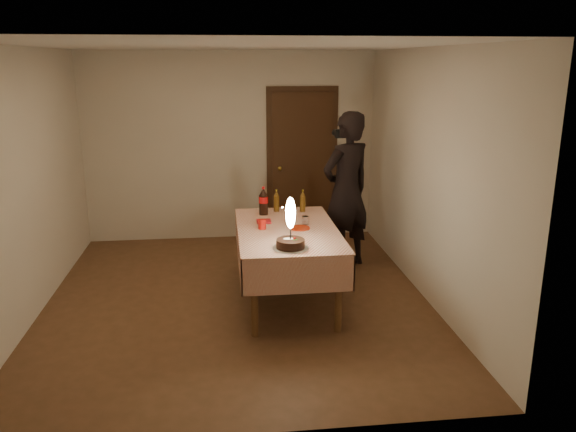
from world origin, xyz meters
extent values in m
cube|color=brown|center=(0.00, 0.00, 0.00)|extent=(4.00, 4.50, 0.01)
cube|color=beige|center=(0.00, 2.25, 1.30)|extent=(4.00, 0.04, 2.60)
cube|color=beige|center=(0.00, -2.25, 1.30)|extent=(4.00, 0.04, 2.60)
cube|color=beige|center=(-2.00, 0.00, 1.30)|extent=(0.04, 4.50, 2.60)
cube|color=beige|center=(2.00, 0.00, 1.30)|extent=(0.04, 4.50, 2.60)
cube|color=silver|center=(0.00, 0.00, 2.60)|extent=(4.00, 4.50, 0.04)
cube|color=#472814|center=(1.00, 2.22, 1.02)|extent=(0.85, 0.05, 2.05)
sphere|color=#B28C33|center=(0.68, 2.17, 1.00)|extent=(0.06, 0.06, 0.06)
cube|color=brown|center=(0.52, -0.09, 0.77)|extent=(0.90, 1.60, 0.04)
cylinder|color=brown|center=(0.13, -0.83, 0.37)|extent=(0.07, 0.07, 0.75)
cylinder|color=brown|center=(0.91, -0.83, 0.37)|extent=(0.07, 0.07, 0.75)
cylinder|color=brown|center=(0.13, 0.65, 0.37)|extent=(0.07, 0.07, 0.75)
cylinder|color=brown|center=(0.91, 0.65, 0.37)|extent=(0.07, 0.07, 0.75)
cube|color=white|center=(0.52, -0.09, 0.80)|extent=(1.02, 1.72, 0.01)
cube|color=white|center=(0.52, -0.94, 0.62)|extent=(1.02, 0.01, 0.34)
cube|color=white|center=(0.52, 0.77, 0.62)|extent=(1.02, 0.01, 0.34)
cube|color=white|center=(0.02, -0.09, 0.62)|extent=(0.01, 1.72, 0.34)
cube|color=white|center=(1.03, -0.09, 0.62)|extent=(0.01, 1.72, 0.34)
cylinder|color=white|center=(0.48, -0.70, 0.80)|extent=(0.33, 0.33, 0.01)
cylinder|color=black|center=(0.48, -0.70, 0.85)|extent=(0.26, 0.26, 0.08)
cylinder|color=white|center=(0.46, -0.69, 0.89)|extent=(0.07, 0.07, 0.00)
sphere|color=red|center=(0.51, -0.71, 0.90)|extent=(0.02, 0.02, 0.02)
cube|color=#19721E|center=(0.53, -0.72, 0.89)|extent=(0.02, 0.01, 0.00)
cube|color=#19721E|center=(0.50, -0.73, 0.89)|extent=(0.01, 0.02, 0.00)
cylinder|color=#262628|center=(0.48, -0.70, 0.95)|extent=(0.01, 0.01, 0.12)
ellipsoid|color=#FFF2BF|center=(0.48, -0.70, 1.14)|extent=(0.09, 0.09, 0.29)
sphere|color=white|center=(0.48, -0.70, 1.03)|extent=(0.04, 0.04, 0.04)
cylinder|color=#B9260C|center=(0.65, -0.09, 0.81)|extent=(0.22, 0.22, 0.01)
cylinder|color=red|center=(0.26, -0.06, 0.85)|extent=(0.08, 0.08, 0.10)
cylinder|color=silver|center=(0.72, 0.04, 0.85)|extent=(0.07, 0.07, 0.09)
cube|color=#AE1319|center=(0.30, 0.18, 0.81)|extent=(0.15, 0.15, 0.02)
cylinder|color=black|center=(0.32, 0.49, 0.91)|extent=(0.10, 0.10, 0.22)
cylinder|color=red|center=(0.32, 0.49, 0.97)|extent=(0.10, 0.10, 0.07)
cone|color=black|center=(0.32, 0.49, 1.06)|extent=(0.10, 0.10, 0.08)
cylinder|color=red|center=(0.32, 0.49, 1.11)|extent=(0.03, 0.03, 0.02)
cylinder|color=#51330E|center=(0.48, 0.61, 0.89)|extent=(0.06, 0.06, 0.18)
cone|color=#51330E|center=(0.48, 0.61, 1.01)|extent=(0.06, 0.06, 0.06)
cylinder|color=olive|center=(0.48, 0.61, 1.05)|extent=(0.02, 0.02, 0.02)
cylinder|color=#51330E|center=(0.77, 0.57, 0.89)|extent=(0.06, 0.06, 0.18)
cone|color=#51330E|center=(0.77, 0.57, 1.01)|extent=(0.06, 0.06, 0.06)
cylinder|color=olive|center=(0.77, 0.57, 1.05)|extent=(0.02, 0.02, 0.02)
imported|color=black|center=(1.35, 0.91, 0.95)|extent=(0.83, 0.73, 1.90)
cube|color=black|center=(1.29, 1.03, 1.62)|extent=(0.16, 0.14, 0.10)
cylinder|color=black|center=(1.25, 1.09, 1.62)|extent=(0.11, 0.11, 0.08)
camera|label=1|loc=(-0.12, -5.55, 2.47)|focal=35.00mm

